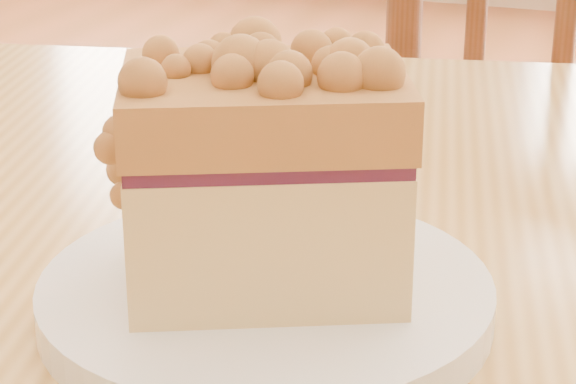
{
  "coord_description": "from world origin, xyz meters",
  "views": [
    {
      "loc": [
        0.05,
        -0.46,
        1.0
      ],
      "look_at": [
        -0.11,
        -0.0,
        0.8
      ],
      "focal_mm": 70.0,
      "sensor_mm": 36.0,
      "label": 1
    }
  ],
  "objects": [
    {
      "name": "cake_slice",
      "position": [
        -0.11,
        -0.03,
        0.82
      ],
      "size": [
        0.15,
        0.13,
        0.12
      ],
      "rotation": [
        0.0,
        0.0,
        0.43
      ],
      "color": "#DCB87C",
      "rests_on": "plate"
    },
    {
      "name": "plate",
      "position": [
        -0.11,
        -0.03,
        0.76
      ],
      "size": [
        0.21,
        0.21,
        0.02
      ],
      "color": "white",
      "rests_on": "cafe_table_main"
    }
  ]
}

